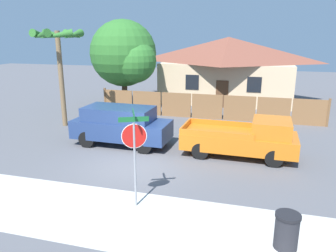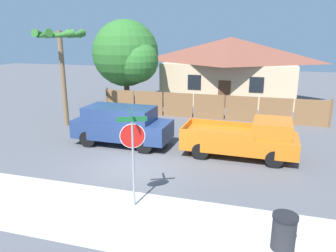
{
  "view_description": "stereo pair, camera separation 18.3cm",
  "coord_description": "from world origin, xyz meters",
  "px_view_note": "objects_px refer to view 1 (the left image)",
  "views": [
    {
      "loc": [
        4.7,
        -11.55,
        5.24
      ],
      "look_at": [
        1.23,
        0.92,
        1.6
      ],
      "focal_mm": 35.0,
      "sensor_mm": 36.0,
      "label": 1
    },
    {
      "loc": [
        4.87,
        -11.5,
        5.24
      ],
      "look_at": [
        1.23,
        0.92,
        1.6
      ],
      "focal_mm": 35.0,
      "sensor_mm": 36.0,
      "label": 2
    }
  ],
  "objects_px": {
    "trash_bin": "(287,231)",
    "stop_sign": "(134,143)",
    "palm_tree": "(58,43)",
    "red_suv": "(121,125)",
    "oak_tree": "(126,55)",
    "orange_pickup": "(245,138)",
    "house": "(227,68)"
  },
  "relations": [
    {
      "from": "red_suv",
      "to": "oak_tree",
      "type": "bearing_deg",
      "value": 111.85
    },
    {
      "from": "stop_sign",
      "to": "trash_bin",
      "type": "xyz_separation_m",
      "value": [
        4.42,
        -0.97,
        -1.61
      ]
    },
    {
      "from": "house",
      "to": "trash_bin",
      "type": "xyz_separation_m",
      "value": [
        3.48,
        -19.43,
        -2.13
      ]
    },
    {
      "from": "stop_sign",
      "to": "trash_bin",
      "type": "bearing_deg",
      "value": -37.19
    },
    {
      "from": "oak_tree",
      "to": "red_suv",
      "type": "height_order",
      "value": "oak_tree"
    },
    {
      "from": "stop_sign",
      "to": "palm_tree",
      "type": "bearing_deg",
      "value": 109.13
    },
    {
      "from": "house",
      "to": "red_suv",
      "type": "height_order",
      "value": "house"
    },
    {
      "from": "red_suv",
      "to": "stop_sign",
      "type": "height_order",
      "value": "stop_sign"
    },
    {
      "from": "palm_tree",
      "to": "trash_bin",
      "type": "relative_size",
      "value": 5.82
    },
    {
      "from": "red_suv",
      "to": "orange_pickup",
      "type": "bearing_deg",
      "value": 1.39
    },
    {
      "from": "palm_tree",
      "to": "orange_pickup",
      "type": "bearing_deg",
      "value": -12.72
    },
    {
      "from": "house",
      "to": "palm_tree",
      "type": "height_order",
      "value": "palm_tree"
    },
    {
      "from": "house",
      "to": "red_suv",
      "type": "xyz_separation_m",
      "value": [
        -3.75,
        -13.07,
        -1.58
      ]
    },
    {
      "from": "orange_pickup",
      "to": "trash_bin",
      "type": "relative_size",
      "value": 5.25
    },
    {
      "from": "orange_pickup",
      "to": "trash_bin",
      "type": "xyz_separation_m",
      "value": [
        1.36,
        -6.36,
        -0.36
      ]
    },
    {
      "from": "house",
      "to": "orange_pickup",
      "type": "distance_m",
      "value": 13.36
    },
    {
      "from": "palm_tree",
      "to": "red_suv",
      "type": "bearing_deg",
      "value": -26.97
    },
    {
      "from": "red_suv",
      "to": "stop_sign",
      "type": "xyz_separation_m",
      "value": [
        2.81,
        -5.39,
        1.06
      ]
    },
    {
      "from": "stop_sign",
      "to": "oak_tree",
      "type": "bearing_deg",
      "value": 88.66
    },
    {
      "from": "trash_bin",
      "to": "stop_sign",
      "type": "bearing_deg",
      "value": 167.57
    },
    {
      "from": "oak_tree",
      "to": "trash_bin",
      "type": "relative_size",
      "value": 6.61
    },
    {
      "from": "oak_tree",
      "to": "palm_tree",
      "type": "height_order",
      "value": "oak_tree"
    },
    {
      "from": "palm_tree",
      "to": "red_suv",
      "type": "relative_size",
      "value": 1.16
    },
    {
      "from": "oak_tree",
      "to": "palm_tree",
      "type": "relative_size",
      "value": 1.13
    },
    {
      "from": "palm_tree",
      "to": "stop_sign",
      "type": "relative_size",
      "value": 1.79
    },
    {
      "from": "oak_tree",
      "to": "red_suv",
      "type": "distance_m",
      "value": 8.7
    },
    {
      "from": "oak_tree",
      "to": "trash_bin",
      "type": "distance_m",
      "value": 17.65
    },
    {
      "from": "trash_bin",
      "to": "palm_tree",
      "type": "bearing_deg",
      "value": 143.68
    },
    {
      "from": "orange_pickup",
      "to": "stop_sign",
      "type": "bearing_deg",
      "value": -118.11
    },
    {
      "from": "trash_bin",
      "to": "red_suv",
      "type": "bearing_deg",
      "value": 138.63
    },
    {
      "from": "orange_pickup",
      "to": "red_suv",
      "type": "bearing_deg",
      "value": -178.61
    },
    {
      "from": "oak_tree",
      "to": "trash_bin",
      "type": "xyz_separation_m",
      "value": [
        10.1,
        -14.08,
        -3.35
      ]
    }
  ]
}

